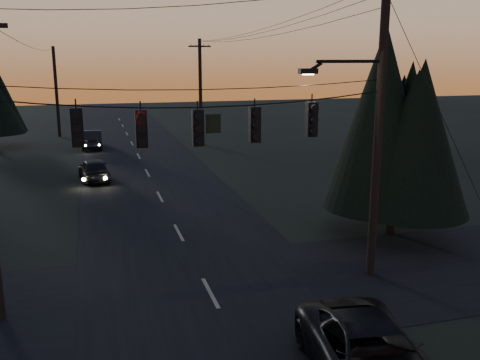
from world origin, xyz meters
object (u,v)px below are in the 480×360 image
object	(u,v)px
utility_pole_far_l	(60,136)
suv_near	(372,359)
utility_pole_left	(1,318)
utility_pole_right	(370,274)
sedan_oncoming_a	(94,169)
evergreen_right	(396,127)
utility_pole_far_r	(201,145)
sedan_oncoming_b	(92,139)

from	to	relation	value
utility_pole_far_l	suv_near	distance (m)	42.50
utility_pole_left	utility_pole_far_l	xyz separation A→B (m)	(0.00, 36.00, 0.00)
utility_pole_right	utility_pole_far_l	size ratio (longest dim) A/B	1.25
suv_near	sedan_oncoming_a	xyz separation A→B (m)	(-5.56, 22.53, -0.05)
utility_pole_far_l	evergreen_right	world-z (taller)	evergreen_right
utility_pole_far_l	evergreen_right	xyz separation A→B (m)	(14.44, -32.33, 4.39)
utility_pole_left	utility_pole_far_l	bearing A→B (deg)	90.00
utility_pole_far_r	evergreen_right	xyz separation A→B (m)	(2.94, -24.33, 4.39)
utility_pole_far_r	utility_pole_right	bearing A→B (deg)	-90.00
utility_pole_right	utility_pole_far_r	world-z (taller)	utility_pole_right
utility_pole_right	sedan_oncoming_b	distance (m)	29.97
sedan_oncoming_a	sedan_oncoming_b	xyz separation A→B (m)	(0.00, 11.80, 0.05)
utility_pole_right	suv_near	world-z (taller)	utility_pole_right
utility_pole_right	evergreen_right	xyz separation A→B (m)	(2.94, 3.67, 4.39)
utility_pole_far_l	utility_pole_left	bearing A→B (deg)	-90.00
utility_pole_far_r	sedan_oncoming_b	world-z (taller)	utility_pole_far_r
evergreen_right	utility_pole_far_l	bearing A→B (deg)	114.07
utility_pole_right	evergreen_right	size ratio (longest dim) A/B	1.32
utility_pole_far_l	sedan_oncoming_a	world-z (taller)	utility_pole_far_l
utility_pole_right	utility_pole_left	size ratio (longest dim) A/B	1.18
utility_pole_far_l	sedan_oncoming_b	world-z (taller)	utility_pole_far_l
sedan_oncoming_a	sedan_oncoming_b	distance (m)	11.80
sedan_oncoming_a	utility_pole_far_r	bearing A→B (deg)	-134.21
utility_pole_far_l	sedan_oncoming_a	bearing A→B (deg)	-81.67
utility_pole_left	evergreen_right	world-z (taller)	evergreen_right
utility_pole_left	sedan_oncoming_a	world-z (taller)	utility_pole_left
utility_pole_right	utility_pole_left	bearing A→B (deg)	180.00
sedan_oncoming_b	evergreen_right	bearing A→B (deg)	115.65
utility_pole_left	sedan_oncoming_a	distance (m)	17.11
utility_pole_right	utility_pole_left	world-z (taller)	utility_pole_right
evergreen_right	suv_near	distance (m)	11.74
evergreen_right	sedan_oncoming_a	world-z (taller)	evergreen_right
sedan_oncoming_b	utility_pole_left	bearing A→B (deg)	85.10
utility_pole_far_r	utility_pole_far_l	world-z (taller)	utility_pole_far_r
utility_pole_right	suv_near	bearing A→B (deg)	-118.99
utility_pole_far_l	sedan_oncoming_a	size ratio (longest dim) A/B	2.07
utility_pole_right	utility_pole_far_l	bearing A→B (deg)	107.72
utility_pole_left	utility_pole_far_r	distance (m)	30.27
evergreen_right	sedan_oncoming_b	size ratio (longest dim) A/B	1.76
utility_pole_right	sedan_oncoming_a	world-z (taller)	utility_pole_right
evergreen_right	utility_pole_left	bearing A→B (deg)	-165.73
utility_pole_far_r	suv_near	size ratio (longest dim) A/B	1.67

